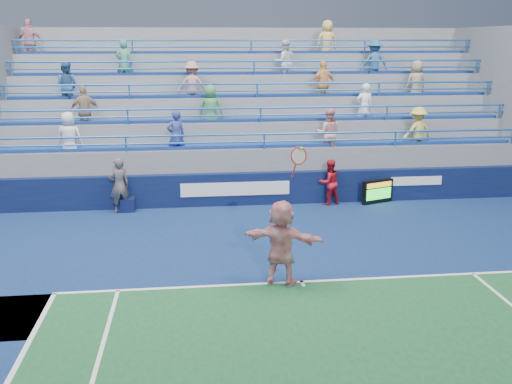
{
  "coord_description": "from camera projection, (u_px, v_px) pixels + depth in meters",
  "views": [
    {
      "loc": [
        -2.41,
        -11.8,
        5.32
      ],
      "look_at": [
        -0.76,
        2.5,
        1.5
      ],
      "focal_mm": 40.0,
      "sensor_mm": 36.0,
      "label": 1
    }
  ],
  "objects": [
    {
      "name": "serve_speed_board",
      "position": [
        378.0,
        192.0,
        19.19
      ],
      "size": [
        1.16,
        0.53,
        0.82
      ],
      "color": "black",
      "rests_on": "ground"
    },
    {
      "name": "ball_girl",
      "position": [
        329.0,
        182.0,
        18.97
      ],
      "size": [
        0.88,
        0.78,
        1.53
      ],
      "primitive_type": "imported",
      "rotation": [
        0.0,
        0.0,
        3.44
      ],
      "color": "red",
      "rests_on": "ground"
    },
    {
      "name": "line_judge",
      "position": [
        119.0,
        185.0,
        18.04
      ],
      "size": [
        0.76,
        0.63,
        1.79
      ],
      "primitive_type": "imported",
      "rotation": [
        0.0,
        0.0,
        3.51
      ],
      "color": "#161D3C",
      "rests_on": "ground"
    },
    {
      "name": "judge_chair",
      "position": [
        128.0,
        204.0,
        18.33
      ],
      "size": [
        0.47,
        0.47,
        0.81
      ],
      "color": "#0C143A",
      "rests_on": "ground"
    },
    {
      "name": "ground",
      "position": [
        302.0,
        283.0,
        12.96
      ],
      "size": [
        120.0,
        120.0,
        0.0
      ],
      "primitive_type": "plane",
      "color": "#333538"
    },
    {
      "name": "tennis_player",
      "position": [
        282.0,
        242.0,
        12.67
      ],
      "size": [
        1.9,
        1.22,
        3.14
      ],
      "color": "white",
      "rests_on": "ground"
    },
    {
      "name": "sponsor_wall",
      "position": [
        265.0,
        188.0,
        19.06
      ],
      "size": [
        18.0,
        0.32,
        1.1
      ],
      "color": "#0A1238",
      "rests_on": "ground"
    },
    {
      "name": "bleacher_stand",
      "position": [
        252.0,
        140.0,
        22.42
      ],
      "size": [
        18.0,
        5.6,
        6.13
      ],
      "color": "slate",
      "rests_on": "ground"
    }
  ]
}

